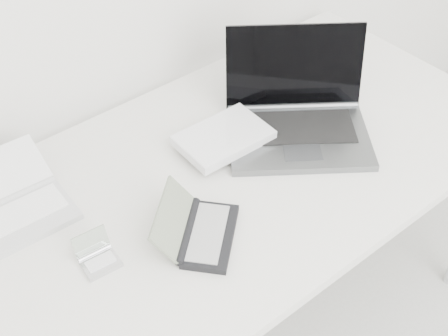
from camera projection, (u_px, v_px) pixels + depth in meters
desk at (223, 185)px, 1.60m from camera, size 1.60×0.80×0.73m
laptop_large at (280, 122)px, 1.65m from camera, size 0.54×0.47×0.25m
netbook_open_white at (18, 205)px, 1.46m from camera, size 0.23×0.29×0.07m
pda_silver at (98, 257)px, 1.35m from camera, size 0.09×0.09×0.06m
palmtop_charcoal at (200, 231)px, 1.40m from camera, size 0.26×0.25×0.09m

